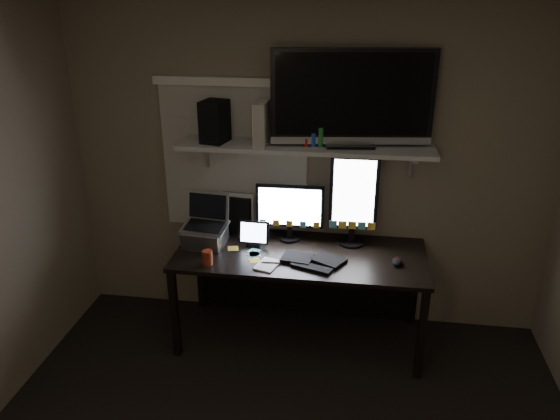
% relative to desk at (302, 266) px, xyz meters
% --- Properties ---
extents(back_wall, '(3.60, 0.00, 3.60)m').
position_rel_desk_xyz_m(back_wall, '(0.00, 0.25, 0.70)').
color(back_wall, '#7A6C57').
rests_on(back_wall, floor).
extents(window_blinds, '(1.10, 0.02, 1.10)m').
position_rel_desk_xyz_m(window_blinds, '(-0.55, 0.24, 0.75)').
color(window_blinds, beige).
rests_on(window_blinds, back_wall).
extents(desk, '(1.80, 0.75, 0.73)m').
position_rel_desk_xyz_m(desk, '(0.00, 0.00, 0.00)').
color(desk, black).
rests_on(desk, floor).
extents(wall_shelf, '(1.80, 0.35, 0.03)m').
position_rel_desk_xyz_m(wall_shelf, '(0.00, 0.08, 0.91)').
color(wall_shelf, beige).
rests_on(wall_shelf, back_wall).
extents(monitor_landscape, '(0.51, 0.06, 0.44)m').
position_rel_desk_xyz_m(monitor_landscape, '(-0.11, 0.09, 0.40)').
color(monitor_landscape, black).
rests_on(monitor_landscape, desk).
extents(monitor_portrait, '(0.35, 0.07, 0.70)m').
position_rel_desk_xyz_m(monitor_portrait, '(0.36, 0.09, 0.53)').
color(monitor_portrait, black).
rests_on(monitor_portrait, desk).
extents(keyboard, '(0.47, 0.31, 0.03)m').
position_rel_desk_xyz_m(keyboard, '(0.10, -0.23, 0.19)').
color(keyboard, black).
rests_on(keyboard, desk).
extents(mouse, '(0.08, 0.12, 0.04)m').
position_rel_desk_xyz_m(mouse, '(0.68, -0.19, 0.20)').
color(mouse, black).
rests_on(mouse, desk).
extents(notepad, '(0.18, 0.22, 0.01)m').
position_rel_desk_xyz_m(notepad, '(-0.21, -0.34, 0.18)').
color(notepad, white).
rests_on(notepad, desk).
extents(tablet, '(0.23, 0.10, 0.20)m').
position_rel_desk_xyz_m(tablet, '(-0.35, -0.05, 0.28)').
color(tablet, black).
rests_on(tablet, desk).
extents(file_sorter, '(0.26, 0.15, 0.31)m').
position_rel_desk_xyz_m(file_sorter, '(-0.53, 0.19, 0.33)').
color(file_sorter, black).
rests_on(file_sorter, desk).
extents(laptop, '(0.35, 0.30, 0.37)m').
position_rel_desk_xyz_m(laptop, '(-0.71, -0.10, 0.36)').
color(laptop, '#B2B3B7').
rests_on(laptop, desk).
extents(cup, '(0.08, 0.08, 0.10)m').
position_rel_desk_xyz_m(cup, '(-0.62, -0.39, 0.23)').
color(cup, maroon).
rests_on(cup, desk).
extents(sticky_notes, '(0.39, 0.32, 0.00)m').
position_rel_desk_xyz_m(sticky_notes, '(-0.38, -0.20, 0.18)').
color(sticky_notes, yellow).
rests_on(sticky_notes, desk).
extents(tv, '(1.12, 0.33, 0.66)m').
position_rel_desk_xyz_m(tv, '(0.31, 0.10, 1.26)').
color(tv, black).
rests_on(tv, wall_shelf).
extents(game_console, '(0.09, 0.25, 0.30)m').
position_rel_desk_xyz_m(game_console, '(-0.30, 0.06, 1.08)').
color(game_console, silver).
rests_on(game_console, wall_shelf).
extents(speaker, '(0.20, 0.23, 0.30)m').
position_rel_desk_xyz_m(speaker, '(-0.64, 0.06, 1.07)').
color(speaker, black).
rests_on(speaker, wall_shelf).
extents(bottles, '(0.21, 0.11, 0.13)m').
position_rel_desk_xyz_m(bottles, '(0.06, 0.04, 0.99)').
color(bottles, '#A50F0C').
rests_on(bottles, wall_shelf).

